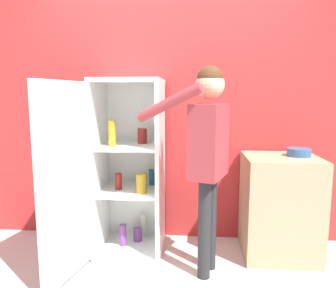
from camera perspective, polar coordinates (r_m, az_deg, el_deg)
wall_back at (r=3.19m, az=-0.38°, el=6.05°), size 7.00×0.06×2.55m
refrigerator at (r=2.91m, az=-8.53°, el=-4.43°), size 0.76×1.15×1.55m
person at (r=2.50m, az=6.96°, el=0.17°), size 0.71×0.48×1.63m
counter at (r=3.09m, az=18.85°, el=-10.21°), size 0.63×0.58×0.89m
bowl at (r=3.05m, az=21.82°, el=-1.35°), size 0.20×0.20×0.07m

